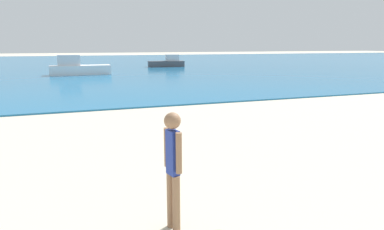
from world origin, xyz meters
name	(u,v)px	position (x,y,z in m)	size (l,w,h in m)	color
water	(108,63)	(0.00, 44.71, 0.03)	(160.00, 60.00, 0.06)	#1E6B9E
person_standing	(173,165)	(-1.83, 6.73, 0.86)	(0.20, 0.34, 1.52)	#936B4C
boat_near	(78,68)	(-3.25, 29.03, 0.58)	(4.47, 1.67, 1.49)	white
boat_far	(167,62)	(5.40, 35.58, 0.49)	(3.78, 1.56, 1.25)	#4C4C51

